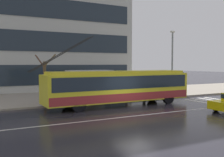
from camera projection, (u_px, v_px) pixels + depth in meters
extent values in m
plane|color=#25242B|center=(135.00, 112.00, 17.75)|extent=(160.00, 160.00, 0.00)
cube|color=gray|center=(84.00, 96.00, 26.14)|extent=(80.00, 10.00, 0.14)
cube|color=beige|center=(202.00, 102.00, 22.34)|extent=(0.44, 4.40, 0.01)
cube|color=beige|center=(209.00, 101.00, 22.75)|extent=(0.44, 4.40, 0.01)
cube|color=beige|center=(216.00, 101.00, 23.17)|extent=(0.44, 4.40, 0.01)
cube|color=beige|center=(223.00, 100.00, 23.58)|extent=(0.44, 4.40, 0.01)
cube|color=silver|center=(145.00, 115.00, 16.69)|extent=(72.00, 0.14, 0.01)
cube|color=yellow|center=(119.00, 87.00, 20.40)|extent=(11.94, 2.66, 2.10)
cube|color=yellow|center=(119.00, 72.00, 20.33)|extent=(11.22, 2.41, 0.20)
cube|color=#1E2833|center=(119.00, 82.00, 20.37)|extent=(11.46, 2.69, 0.97)
cube|color=#9C2D2F|center=(119.00, 95.00, 20.43)|extent=(11.82, 2.69, 0.59)
cube|color=#1E2833|center=(176.00, 79.00, 23.17)|extent=(0.16, 2.17, 1.05)
cube|color=black|center=(175.00, 74.00, 23.07)|extent=(0.19, 1.87, 0.28)
cylinder|color=black|center=(60.00, 54.00, 18.36)|extent=(4.54, 0.14, 2.60)
cylinder|color=black|center=(63.00, 53.00, 17.74)|extent=(4.54, 0.14, 2.60)
cylinder|color=black|center=(152.00, 95.00, 23.32)|extent=(1.04, 0.32, 1.04)
cylinder|color=black|center=(168.00, 97.00, 21.42)|extent=(1.04, 0.32, 1.04)
cylinder|color=black|center=(68.00, 100.00, 19.59)|extent=(1.04, 0.32, 1.04)
cylinder|color=black|center=(79.00, 104.00, 17.69)|extent=(1.04, 0.32, 1.04)
cylinder|color=black|center=(216.00, 107.00, 17.97)|extent=(0.62, 0.21, 0.62)
cylinder|color=gray|center=(112.00, 85.00, 23.37)|extent=(0.08, 0.08, 2.49)
cylinder|color=gray|center=(72.00, 87.00, 21.68)|extent=(0.08, 0.08, 2.49)
cylinder|color=gray|center=(104.00, 84.00, 24.69)|extent=(0.08, 0.08, 2.49)
cylinder|color=gray|center=(67.00, 85.00, 22.99)|extent=(0.08, 0.08, 2.49)
cube|color=#99ADB2|center=(86.00, 84.00, 23.83)|extent=(3.50, 0.04, 2.00)
cube|color=#B2B2B7|center=(89.00, 71.00, 23.11)|extent=(3.99, 1.78, 0.08)
cube|color=brown|center=(88.00, 94.00, 23.55)|extent=(2.58, 0.36, 0.08)
cylinder|color=brown|center=(73.00, 98.00, 20.79)|extent=(0.14, 0.14, 0.79)
cylinder|color=brown|center=(71.00, 98.00, 20.83)|extent=(0.14, 0.14, 0.79)
cylinder|color=maroon|center=(72.00, 90.00, 20.77)|extent=(0.51, 0.51, 0.58)
sphere|color=tan|center=(72.00, 85.00, 20.75)|extent=(0.22, 0.22, 0.22)
cone|color=#2B944F|center=(71.00, 81.00, 20.77)|extent=(1.44, 1.44, 0.31)
cylinder|color=#333333|center=(71.00, 88.00, 20.80)|extent=(0.02, 0.02, 0.75)
cylinder|color=#4E5152|center=(145.00, 93.00, 24.12)|extent=(0.14, 0.14, 0.79)
cylinder|color=#4E5152|center=(143.00, 94.00, 24.04)|extent=(0.14, 0.14, 0.79)
cylinder|color=#261E27|center=(144.00, 86.00, 24.04)|extent=(0.37, 0.37, 0.62)
sphere|color=tan|center=(144.00, 81.00, 24.02)|extent=(0.24, 0.24, 0.24)
cone|color=#CC335B|center=(143.00, 78.00, 23.94)|extent=(1.31, 1.31, 0.26)
cylinder|color=#333333|center=(143.00, 84.00, 23.97)|extent=(0.02, 0.02, 0.79)
cylinder|color=#2E3052|center=(83.00, 97.00, 21.74)|extent=(0.14, 0.14, 0.79)
cylinder|color=#2E3052|center=(82.00, 97.00, 21.82)|extent=(0.14, 0.14, 0.79)
cylinder|color=#414B45|center=(83.00, 88.00, 21.74)|extent=(0.50, 0.50, 0.60)
sphere|color=tan|center=(83.00, 84.00, 21.72)|extent=(0.22, 0.22, 0.22)
cone|color=#D4245C|center=(81.00, 80.00, 21.76)|extent=(1.43, 1.43, 0.28)
cylinder|color=#333333|center=(81.00, 86.00, 21.79)|extent=(0.02, 0.02, 0.76)
cylinder|color=brown|center=(127.00, 91.00, 25.49)|extent=(0.14, 0.14, 0.90)
cylinder|color=brown|center=(127.00, 91.00, 25.33)|extent=(0.14, 0.14, 0.90)
cylinder|color=maroon|center=(127.00, 84.00, 25.37)|extent=(0.50, 0.50, 0.63)
sphere|color=tan|center=(127.00, 79.00, 25.35)|extent=(0.20, 0.20, 0.20)
cone|color=#2455A3|center=(127.00, 77.00, 25.21)|extent=(1.30, 1.30, 0.26)
cylinder|color=#333333|center=(127.00, 82.00, 25.24)|extent=(0.02, 0.02, 0.76)
cylinder|color=gray|center=(172.00, 64.00, 26.28)|extent=(0.16, 0.16, 6.26)
ellipsoid|color=silver|center=(173.00, 32.00, 26.10)|extent=(0.60, 0.32, 0.24)
cylinder|color=brown|center=(45.00, 82.00, 21.38)|extent=(0.25, 0.25, 3.34)
cylinder|color=brown|center=(50.00, 60.00, 21.76)|extent=(1.17, 0.67, 1.06)
cylinder|color=brown|center=(40.00, 61.00, 21.08)|extent=(0.84, 0.21, 1.09)
cylinder|color=brown|center=(46.00, 67.00, 21.84)|extent=(0.52, 1.09, 0.84)
cube|color=#1E2833|center=(31.00, 75.00, 28.36)|extent=(24.39, 0.06, 2.24)
cube|color=#1E2833|center=(30.00, 41.00, 28.15)|extent=(24.39, 0.06, 2.24)
cube|color=#1E2833|center=(30.00, 6.00, 27.94)|extent=(24.39, 0.06, 2.24)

